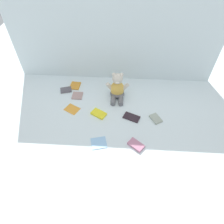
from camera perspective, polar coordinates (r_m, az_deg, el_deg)
The scene contains 12 objects.
ground_plane at distance 1.66m, azimuth -0.19°, elevation 0.25°, with size 3.20×3.20×0.00m, color silver.
backdrop_drape at distance 1.79m, azimuth 0.78°, elevation 19.93°, with size 1.79×0.03×0.78m, color silver.
teddy_bear at distance 1.73m, azimuth 1.52°, elevation 6.66°, with size 0.20×0.18×0.24m.
book_case_0 at distance 1.47m, azimuth -3.78°, elevation -8.73°, with size 0.10×0.11×0.01m, color #8AB9E4.
book_case_1 at distance 1.62m, azimuth 5.56°, elevation -1.48°, with size 0.07×0.13×0.01m, color black.
book_case_2 at distance 1.64m, azimuth -3.81°, elevation -0.47°, with size 0.07×0.12×0.02m, color yellow.
book_case_3 at distance 1.89m, azimuth -12.92°, elevation 6.12°, with size 0.07×0.10×0.02m, color #524D55.
book_case_4 at distance 1.82m, azimuth -9.79°, elevation 4.61°, with size 0.09×0.09×0.01m, color gray.
book_case_5 at distance 1.92m, azimuth -10.41°, elevation 7.37°, with size 0.09×0.10×0.01m, color orange.
book_case_6 at distance 1.46m, azimuth 6.81°, elevation -9.24°, with size 0.07×0.11×0.02m, color #AD6C87.
book_case_7 at distance 1.64m, azimuth 12.31°, elevation -1.83°, with size 0.07×0.10×0.01m, color #949D90.
book_case_8 at distance 1.71m, azimuth -11.28°, elevation 0.85°, with size 0.09×0.11×0.01m, color orange.
Camera 1 is at (0.08, -1.12, 1.23)m, focal length 32.22 mm.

